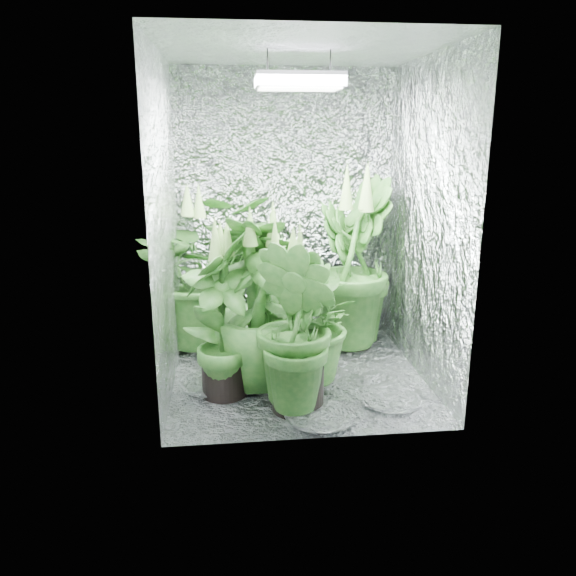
{
  "coord_description": "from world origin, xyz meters",
  "views": [
    {
      "loc": [
        -0.44,
        -3.38,
        1.53
      ],
      "look_at": [
        -0.06,
        0.0,
        0.6
      ],
      "focal_mm": 35.0,
      "sensor_mm": 36.0,
      "label": 1
    }
  ],
  "objects_px": {
    "grow_lamp": "(299,81)",
    "plant_g": "(298,328)",
    "circulation_fan": "(363,320)",
    "plant_d": "(258,303)",
    "plant_e": "(305,323)",
    "plant_b": "(276,297)",
    "plant_c": "(352,264)",
    "plant_f": "(222,316)",
    "plant_a": "(201,270)"
  },
  "relations": [
    {
      "from": "plant_c",
      "to": "plant_d",
      "type": "xyz_separation_m",
      "value": [
        -0.72,
        -0.62,
        -0.08
      ]
    },
    {
      "from": "plant_c",
      "to": "plant_d",
      "type": "bearing_deg",
      "value": -139.33
    },
    {
      "from": "plant_c",
      "to": "circulation_fan",
      "type": "distance_m",
      "value": 0.48
    },
    {
      "from": "plant_b",
      "to": "plant_d",
      "type": "distance_m",
      "value": 0.58
    },
    {
      "from": "plant_d",
      "to": "plant_b",
      "type": "bearing_deg",
      "value": 73.73
    },
    {
      "from": "plant_a",
      "to": "plant_f",
      "type": "bearing_deg",
      "value": -79.79
    },
    {
      "from": "plant_b",
      "to": "circulation_fan",
      "type": "bearing_deg",
      "value": 13.62
    },
    {
      "from": "plant_e",
      "to": "plant_d",
      "type": "bearing_deg",
      "value": 174.83
    },
    {
      "from": "plant_a",
      "to": "plant_g",
      "type": "xyz_separation_m",
      "value": [
        0.58,
        -1.11,
        -0.08
      ]
    },
    {
      "from": "grow_lamp",
      "to": "plant_e",
      "type": "distance_m",
      "value": 1.43
    },
    {
      "from": "circulation_fan",
      "to": "plant_c",
      "type": "bearing_deg",
      "value": -124.46
    },
    {
      "from": "plant_c",
      "to": "circulation_fan",
      "type": "relative_size",
      "value": 3.4
    },
    {
      "from": "plant_b",
      "to": "circulation_fan",
      "type": "distance_m",
      "value": 0.75
    },
    {
      "from": "grow_lamp",
      "to": "circulation_fan",
      "type": "xyz_separation_m",
      "value": [
        0.58,
        0.6,
        -1.66
      ]
    },
    {
      "from": "grow_lamp",
      "to": "plant_c",
      "type": "xyz_separation_m",
      "value": [
        0.46,
        0.51,
        -1.21
      ]
    },
    {
      "from": "grow_lamp",
      "to": "plant_d",
      "type": "bearing_deg",
      "value": -156.28
    },
    {
      "from": "plant_f",
      "to": "plant_a",
      "type": "bearing_deg",
      "value": 100.21
    },
    {
      "from": "plant_a",
      "to": "plant_c",
      "type": "distance_m",
      "value": 1.11
    },
    {
      "from": "plant_f",
      "to": "plant_b",
      "type": "bearing_deg",
      "value": 60.3
    },
    {
      "from": "plant_d",
      "to": "circulation_fan",
      "type": "bearing_deg",
      "value": 40.1
    },
    {
      "from": "circulation_fan",
      "to": "plant_f",
      "type": "bearing_deg",
      "value": -123.02
    },
    {
      "from": "plant_c",
      "to": "plant_f",
      "type": "relative_size",
      "value": 1.23
    },
    {
      "from": "plant_c",
      "to": "circulation_fan",
      "type": "height_order",
      "value": "plant_c"
    },
    {
      "from": "plant_a",
      "to": "plant_c",
      "type": "height_order",
      "value": "plant_c"
    },
    {
      "from": "plant_a",
      "to": "plant_e",
      "type": "distance_m",
      "value": 1.04
    },
    {
      "from": "plant_g",
      "to": "grow_lamp",
      "type": "bearing_deg",
      "value": 82.87
    },
    {
      "from": "plant_a",
      "to": "plant_f",
      "type": "xyz_separation_m",
      "value": [
        0.16,
        -0.87,
        -0.08
      ]
    },
    {
      "from": "plant_c",
      "to": "circulation_fan",
      "type": "xyz_separation_m",
      "value": [
        0.12,
        0.09,
        -0.46
      ]
    },
    {
      "from": "grow_lamp",
      "to": "plant_e",
      "type": "bearing_deg",
      "value": -78.74
    },
    {
      "from": "plant_f",
      "to": "plant_g",
      "type": "relative_size",
      "value": 1.0
    },
    {
      "from": "grow_lamp",
      "to": "plant_e",
      "type": "relative_size",
      "value": 0.58
    },
    {
      "from": "grow_lamp",
      "to": "plant_d",
      "type": "height_order",
      "value": "grow_lamp"
    },
    {
      "from": "plant_a",
      "to": "plant_g",
      "type": "distance_m",
      "value": 1.25
    },
    {
      "from": "plant_c",
      "to": "plant_f",
      "type": "distance_m",
      "value": 1.2
    },
    {
      "from": "plant_a",
      "to": "plant_b",
      "type": "relative_size",
      "value": 1.44
    },
    {
      "from": "plant_f",
      "to": "plant_e",
      "type": "bearing_deg",
      "value": 9.96
    },
    {
      "from": "plant_e",
      "to": "plant_g",
      "type": "height_order",
      "value": "plant_g"
    },
    {
      "from": "plant_c",
      "to": "plant_g",
      "type": "relative_size",
      "value": 1.23
    },
    {
      "from": "plant_a",
      "to": "plant_g",
      "type": "relative_size",
      "value": 1.21
    },
    {
      "from": "plant_e",
      "to": "grow_lamp",
      "type": "bearing_deg",
      "value": 101.26
    },
    {
      "from": "plant_f",
      "to": "circulation_fan",
      "type": "bearing_deg",
      "value": 37.88
    },
    {
      "from": "plant_c",
      "to": "circulation_fan",
      "type": "bearing_deg",
      "value": 36.43
    },
    {
      "from": "grow_lamp",
      "to": "circulation_fan",
      "type": "relative_size",
      "value": 1.28
    },
    {
      "from": "plant_b",
      "to": "plant_d",
      "type": "height_order",
      "value": "plant_d"
    },
    {
      "from": "grow_lamp",
      "to": "plant_g",
      "type": "distance_m",
      "value": 1.41
    },
    {
      "from": "circulation_fan",
      "to": "plant_e",
      "type": "bearing_deg",
      "value": -107.9
    },
    {
      "from": "plant_c",
      "to": "plant_e",
      "type": "height_order",
      "value": "plant_c"
    },
    {
      "from": "plant_b",
      "to": "plant_e",
      "type": "distance_m",
      "value": 0.59
    },
    {
      "from": "plant_g",
      "to": "plant_b",
      "type": "bearing_deg",
      "value": 92.76
    },
    {
      "from": "circulation_fan",
      "to": "plant_d",
      "type": "bearing_deg",
      "value": -120.8
    }
  ]
}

